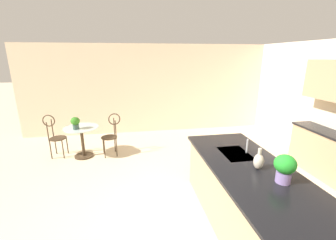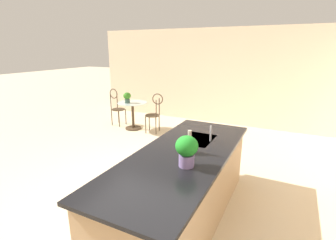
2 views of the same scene
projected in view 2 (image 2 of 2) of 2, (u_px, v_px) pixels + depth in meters
ground_plane at (139, 191)px, 3.95m from camera, size 40.00×40.00×0.00m
wall_left_window at (219, 77)px, 7.23m from camera, size 0.12×7.80×2.70m
kitchen_island at (182, 186)px, 3.20m from camera, size 2.80×1.06×0.92m
bistro_table at (133, 113)px, 6.84m from camera, size 0.80×0.80×0.74m
chair_near_window at (154, 111)px, 6.51m from camera, size 0.45×0.51×1.04m
chair_by_island at (117, 105)px, 7.19m from camera, size 0.41×0.50×1.04m
sink_faucet at (211, 134)px, 3.43m from camera, size 0.02×0.02×0.22m
potted_plant_on_table at (127, 97)px, 6.66m from camera, size 0.20×0.20×0.28m
potted_plant_counter_near at (187, 149)px, 2.68m from camera, size 0.25×0.25×0.35m
vase_on_counter at (189, 144)px, 3.05m from camera, size 0.13×0.13×0.29m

